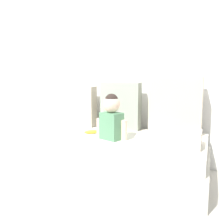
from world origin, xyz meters
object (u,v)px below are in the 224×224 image
throw_pillow_right (175,105)px  toddler (111,116)px  folded_blanket (177,138)px  couch (109,156)px  throw_pillow_left (74,106)px  banana (92,132)px  throw_pillow_center (121,106)px

throw_pillow_right → toddler: bearing=-137.9°
throw_pillow_right → folded_blanket: throw_pillow_right is taller
couch → throw_pillow_left: throw_pillow_left is taller
toddler → banana: 0.38m
toddler → folded_blanket: 0.65m
throw_pillow_left → throw_pillow_center: (0.61, 0.00, 0.03)m
throw_pillow_right → folded_blanket: size_ratio=1.49×
couch → throw_pillow_center: (0.00, 0.38, 0.48)m
couch → toddler: (0.07, -0.11, 0.44)m
throw_pillow_left → toddler: size_ratio=1.24×
couch → throw_pillow_center: throw_pillow_center is taller
throw_pillow_center → folded_blanket: (0.70, -0.50, -0.20)m
throw_pillow_left → couch: bearing=-31.9°
couch → folded_blanket: (0.70, -0.12, 0.28)m
throw_pillow_center → folded_blanket: size_ratio=1.33×
throw_pillow_right → banana: (-0.81, -0.33, -0.28)m
banana → couch: bearing=-11.6°
couch → folded_blanket: size_ratio=4.88×
throw_pillow_left → throw_pillow_right: size_ratio=0.92×
couch → toddler: size_ratio=4.41×
toddler → folded_blanket: size_ratio=1.11×
throw_pillow_center → toddler: 0.49m
throw_pillow_left → throw_pillow_center: throw_pillow_center is taller
couch → folded_blanket: bearing=-9.7°
throw_pillow_left → folded_blanket: throw_pillow_left is taller
throw_pillow_right → throw_pillow_center: bearing=180.0°
banana → folded_blanket: bearing=-10.1°
banana → toddler: bearing=-28.3°
throw_pillow_right → folded_blanket: 0.55m
throw_pillow_right → toddler: throw_pillow_right is taller
couch → throw_pillow_right: bearing=31.9°
throw_pillow_left → toddler: (0.68, -0.48, -0.02)m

